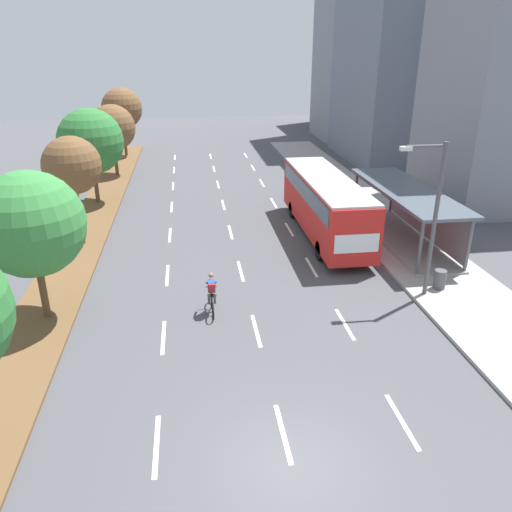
% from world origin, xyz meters
% --- Properties ---
extents(ground_plane, '(140.00, 140.00, 0.00)m').
position_xyz_m(ground_plane, '(0.00, 0.00, 0.00)').
color(ground_plane, '#4C4C51').
extents(median_strip, '(2.60, 52.00, 0.12)m').
position_xyz_m(median_strip, '(-8.30, 20.00, 0.06)').
color(median_strip, brown).
rests_on(median_strip, ground).
extents(sidewalk_right, '(4.50, 52.00, 0.15)m').
position_xyz_m(sidewalk_right, '(9.25, 20.00, 0.07)').
color(sidewalk_right, '#9E9E99').
rests_on(sidewalk_right, ground).
extents(lane_divider_left, '(0.14, 46.56, 0.01)m').
position_xyz_m(lane_divider_left, '(-3.50, 17.78, 0.00)').
color(lane_divider_left, white).
rests_on(lane_divider_left, ground).
extents(lane_divider_center, '(0.14, 46.56, 0.01)m').
position_xyz_m(lane_divider_center, '(0.00, 17.78, 0.00)').
color(lane_divider_center, white).
rests_on(lane_divider_center, ground).
extents(lane_divider_right, '(0.14, 46.56, 0.01)m').
position_xyz_m(lane_divider_right, '(3.50, 17.78, 0.00)').
color(lane_divider_right, white).
rests_on(lane_divider_right, ground).
extents(bus_shelter, '(2.90, 10.12, 2.86)m').
position_xyz_m(bus_shelter, '(9.53, 14.97, 1.87)').
color(bus_shelter, gray).
rests_on(bus_shelter, sidewalk_right).
extents(bus, '(2.54, 11.29, 3.37)m').
position_xyz_m(bus, '(5.25, 16.58, 2.07)').
color(bus, red).
rests_on(bus, ground).
extents(cyclist, '(0.46, 1.82, 1.71)m').
position_xyz_m(cyclist, '(-1.58, 8.39, 0.79)').
color(cyclist, black).
rests_on(cyclist, ground).
extents(median_tree_second, '(3.99, 3.99, 5.83)m').
position_xyz_m(median_tree_second, '(-8.11, 8.80, 3.95)').
color(median_tree_second, brown).
rests_on(median_tree_second, median_strip).
extents(median_tree_third, '(2.98, 2.98, 5.77)m').
position_xyz_m(median_tree_third, '(-8.16, 16.82, 4.37)').
color(median_tree_third, brown).
rests_on(median_tree_third, median_strip).
extents(median_tree_fourth, '(4.30, 4.30, 6.27)m').
position_xyz_m(median_tree_fourth, '(-8.54, 24.83, 4.23)').
color(median_tree_fourth, brown).
rests_on(median_tree_fourth, median_strip).
extents(median_tree_fifth, '(3.68, 3.68, 5.68)m').
position_xyz_m(median_tree_fifth, '(-8.17, 32.85, 3.95)').
color(median_tree_fifth, brown).
rests_on(median_tree_fifth, median_strip).
extents(median_tree_farthest, '(3.82, 3.82, 6.38)m').
position_xyz_m(median_tree_farthest, '(-8.23, 40.87, 4.58)').
color(median_tree_farthest, brown).
rests_on(median_tree_farthest, median_strip).
extents(streetlight, '(1.91, 0.24, 6.50)m').
position_xyz_m(streetlight, '(7.42, 8.54, 3.89)').
color(streetlight, '#4C4C51').
rests_on(streetlight, sidewalk_right).
extents(trash_bin, '(0.52, 0.52, 0.85)m').
position_xyz_m(trash_bin, '(8.45, 8.94, 0.57)').
color(trash_bin, '#4C4C51').
rests_on(trash_bin, sidewalk_right).
extents(building_near_right, '(7.80, 8.72, 16.89)m').
position_xyz_m(building_near_right, '(18.05, 21.63, 8.44)').
color(building_near_right, gray).
rests_on(building_near_right, ground).
extents(building_mid_right, '(9.32, 13.02, 15.59)m').
position_xyz_m(building_mid_right, '(17.40, 36.48, 7.79)').
color(building_mid_right, slate).
rests_on(building_mid_right, ground).
extents(building_far_right, '(8.37, 13.43, 19.44)m').
position_xyz_m(building_far_right, '(17.38, 46.60, 9.72)').
color(building_far_right, gray).
rests_on(building_far_right, ground).
extents(building_tall_right, '(7.71, 14.52, 12.99)m').
position_xyz_m(building_tall_right, '(19.35, 55.40, 6.50)').
color(building_tall_right, slate).
rests_on(building_tall_right, ground).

